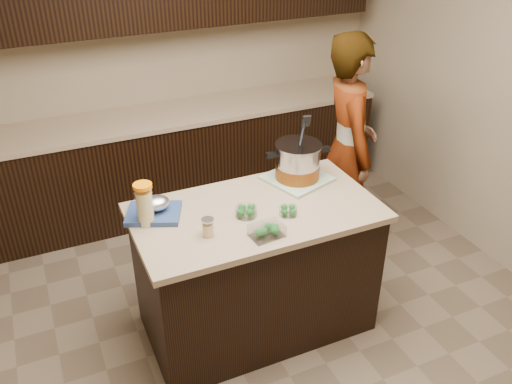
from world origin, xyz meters
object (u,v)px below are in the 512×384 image
at_px(island, 256,269).
at_px(person, 348,150).
at_px(lemonade_pitcher, 145,206).
at_px(stock_pot, 298,163).

bearing_deg(island, person, 28.62).
distance_m(island, lemonade_pitcher, 0.85).
bearing_deg(stock_pot, lemonade_pitcher, -163.85).
height_order(stock_pot, person, person).
distance_m(island, stock_pot, 0.73).
distance_m(lemonade_pitcher, person, 1.67).
bearing_deg(island, lemonade_pitcher, 169.71).
bearing_deg(stock_pot, person, 37.80).
bearing_deg(island, stock_pot, 29.74).
relative_size(island, person, 0.84).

